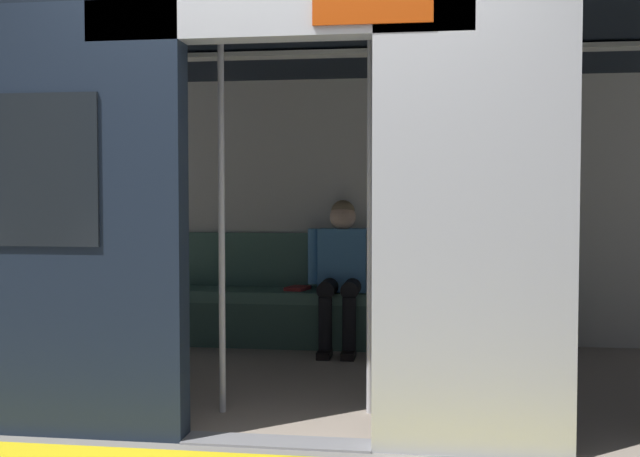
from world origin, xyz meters
name	(u,v)px	position (x,y,z in m)	size (l,w,h in m)	color
ground_plane	(277,443)	(0.00, 0.00, 0.00)	(60.00, 60.00, 0.00)	gray
train_car	(307,147)	(0.06, -1.28, 1.53)	(6.40, 2.92, 2.29)	silver
bench_seat	(336,305)	(0.00, -2.41, 0.35)	(3.29, 0.44, 0.45)	#4C7566
person_seated	(342,265)	(-0.05, -2.35, 0.67)	(0.55, 0.67, 1.18)	#4C8CC6
handbag	(402,282)	(-0.52, -2.44, 0.54)	(0.26, 0.15, 0.17)	black
book	(298,288)	(0.32, -2.46, 0.46)	(0.15, 0.22, 0.03)	#B22D2D
grab_pole_door	(222,221)	(0.41, -0.48, 1.08)	(0.04, 0.04, 2.15)	silver
grab_pole_far	(370,221)	(-0.41, -0.58, 1.08)	(0.04, 0.04, 2.15)	silver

